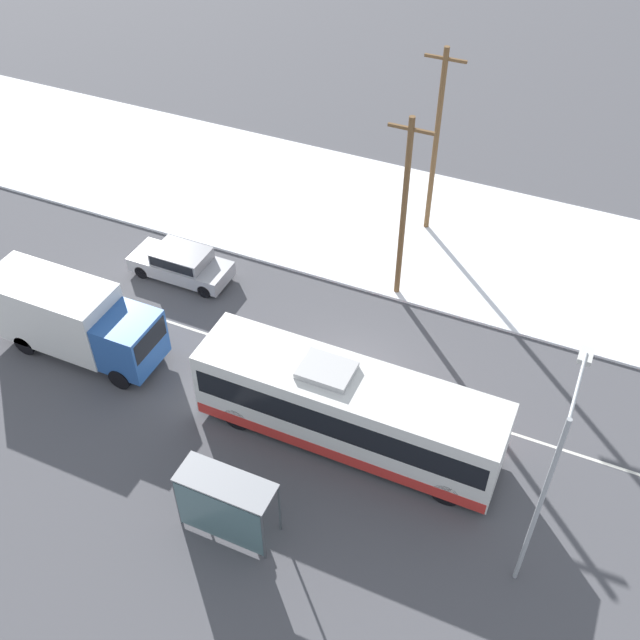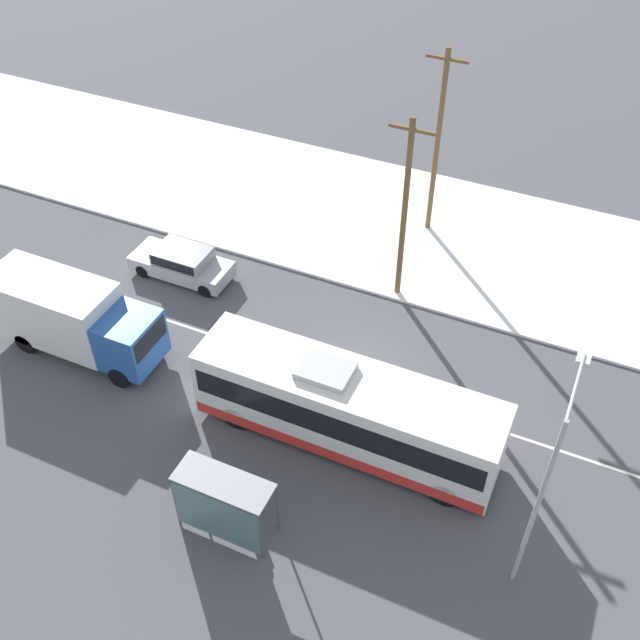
% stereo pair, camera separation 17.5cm
% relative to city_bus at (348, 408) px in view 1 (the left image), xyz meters
% --- Properties ---
extents(ground_plane, '(120.00, 120.00, 0.00)m').
position_rel_city_bus_xyz_m(ground_plane, '(-1.05, 2.61, -1.60)').
color(ground_plane, '#4C4C51').
extents(snow_lot, '(80.00, 10.33, 0.12)m').
position_rel_city_bus_xyz_m(snow_lot, '(-1.05, 12.93, -1.54)').
color(snow_lot, white).
rests_on(snow_lot, ground_plane).
extents(lane_marking_center, '(60.00, 0.12, 0.00)m').
position_rel_city_bus_xyz_m(lane_marking_center, '(-1.05, 2.61, -1.60)').
color(lane_marking_center, silver).
rests_on(lane_marking_center, ground_plane).
extents(city_bus, '(10.77, 2.57, 3.27)m').
position_rel_city_bus_xyz_m(city_bus, '(0.00, 0.00, 0.00)').
color(city_bus, white).
rests_on(city_bus, ground_plane).
extents(box_truck, '(7.00, 2.30, 3.14)m').
position_rel_city_bus_xyz_m(box_truck, '(-11.50, -0.21, 0.13)').
color(box_truck, silver).
rests_on(box_truck, ground_plane).
extents(sedan_car, '(4.52, 1.80, 1.44)m').
position_rel_city_bus_xyz_m(sedan_car, '(-10.17, 5.43, -0.81)').
color(sedan_car, '#9E9EA3').
rests_on(sedan_car, ground_plane).
extents(pedestrian_at_stop, '(0.56, 0.25, 1.55)m').
position_rel_city_bus_xyz_m(pedestrian_at_stop, '(-1.90, -3.99, -0.65)').
color(pedestrian_at_stop, '#23232D').
rests_on(pedestrian_at_stop, ground_plane).
extents(bus_shelter, '(3.11, 1.20, 2.40)m').
position_rel_city_bus_xyz_m(bus_shelter, '(-2.02, -5.11, 0.08)').
color(bus_shelter, gray).
rests_on(bus_shelter, ground_plane).
extents(streetlamp, '(0.36, 2.93, 7.44)m').
position_rel_city_bus_xyz_m(streetlamp, '(6.74, -2.26, 3.14)').
color(streetlamp, '#9EA3A8').
rests_on(streetlamp, ground_plane).
extents(utility_pole_roadside, '(1.80, 0.24, 8.37)m').
position_rel_city_bus_xyz_m(utility_pole_roadside, '(-1.08, 8.24, 2.78)').
color(utility_pole_roadside, brown).
rests_on(utility_pole_roadside, ground_plane).
extents(utility_pole_snowlot, '(1.80, 0.24, 8.94)m').
position_rel_city_bus_xyz_m(utility_pole_snowlot, '(-1.41, 13.37, 3.06)').
color(utility_pole_snowlot, brown).
rests_on(utility_pole_snowlot, ground_plane).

